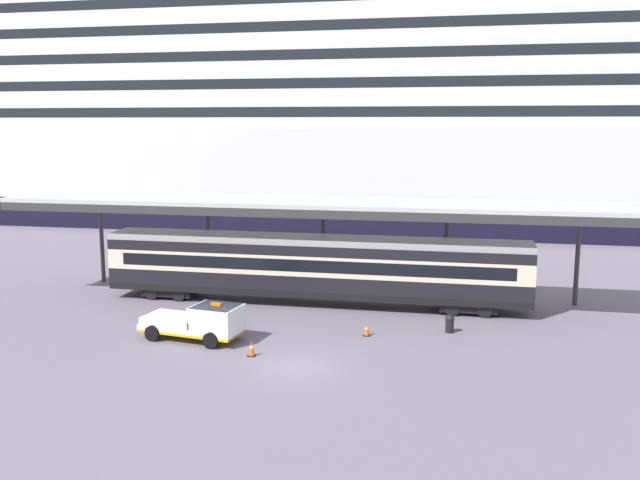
{
  "coord_description": "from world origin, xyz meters",
  "views": [
    {
      "loc": [
        7.04,
        -28.85,
        10.8
      ],
      "look_at": [
        -0.45,
        7.68,
        4.5
      ],
      "focal_mm": 38.77,
      "sensor_mm": 36.0,
      "label": 1
    }
  ],
  "objects_px": {
    "cruise_ship": "(461,104)",
    "train_carriage": "(314,266)",
    "service_truck": "(200,321)",
    "quay_bollard": "(450,323)",
    "traffic_cone_mid": "(367,329)",
    "traffic_cone_near": "(251,348)"
  },
  "relations": [
    {
      "from": "train_carriage",
      "to": "quay_bollard",
      "type": "xyz_separation_m",
      "value": [
        8.19,
        -4.31,
        -1.8
      ]
    },
    {
      "from": "traffic_cone_near",
      "to": "traffic_cone_mid",
      "type": "xyz_separation_m",
      "value": [
        4.88,
        4.23,
        -0.03
      ]
    },
    {
      "from": "service_truck",
      "to": "cruise_ship",
      "type": "bearing_deg",
      "value": 75.53
    },
    {
      "from": "train_carriage",
      "to": "service_truck",
      "type": "xyz_separation_m",
      "value": [
        -4.1,
        -8.14,
        -1.33
      ]
    },
    {
      "from": "service_truck",
      "to": "quay_bollard",
      "type": "bearing_deg",
      "value": 17.32
    },
    {
      "from": "service_truck",
      "to": "traffic_cone_near",
      "type": "distance_m",
      "value": 3.76
    },
    {
      "from": "traffic_cone_mid",
      "to": "quay_bollard",
      "type": "distance_m",
      "value": 4.42
    },
    {
      "from": "train_carriage",
      "to": "traffic_cone_mid",
      "type": "bearing_deg",
      "value": -55.01
    },
    {
      "from": "cruise_ship",
      "to": "service_truck",
      "type": "relative_size",
      "value": 31.27
    },
    {
      "from": "train_carriage",
      "to": "quay_bollard",
      "type": "relative_size",
      "value": 26.53
    },
    {
      "from": "service_truck",
      "to": "traffic_cone_mid",
      "type": "bearing_deg",
      "value": 16.52
    },
    {
      "from": "train_carriage",
      "to": "traffic_cone_mid",
      "type": "height_order",
      "value": "train_carriage"
    },
    {
      "from": "cruise_ship",
      "to": "traffic_cone_mid",
      "type": "distance_m",
      "value": 47.17
    },
    {
      "from": "train_carriage",
      "to": "service_truck",
      "type": "bearing_deg",
      "value": -116.71
    },
    {
      "from": "traffic_cone_mid",
      "to": "traffic_cone_near",
      "type": "bearing_deg",
      "value": -139.08
    },
    {
      "from": "traffic_cone_mid",
      "to": "cruise_ship",
      "type": "bearing_deg",
      "value": 84.72
    },
    {
      "from": "traffic_cone_near",
      "to": "train_carriage",
      "type": "bearing_deg",
      "value": 85.03
    },
    {
      "from": "quay_bollard",
      "to": "service_truck",
      "type": "bearing_deg",
      "value": -162.68
    },
    {
      "from": "cruise_ship",
      "to": "quay_bollard",
      "type": "relative_size",
      "value": 177.69
    },
    {
      "from": "cruise_ship",
      "to": "train_carriage",
      "type": "xyz_separation_m",
      "value": [
        -8.2,
        -39.52,
        -10.63
      ]
    },
    {
      "from": "train_carriage",
      "to": "traffic_cone_near",
      "type": "height_order",
      "value": "train_carriage"
    },
    {
      "from": "train_carriage",
      "to": "traffic_cone_near",
      "type": "bearing_deg",
      "value": -94.97
    }
  ]
}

